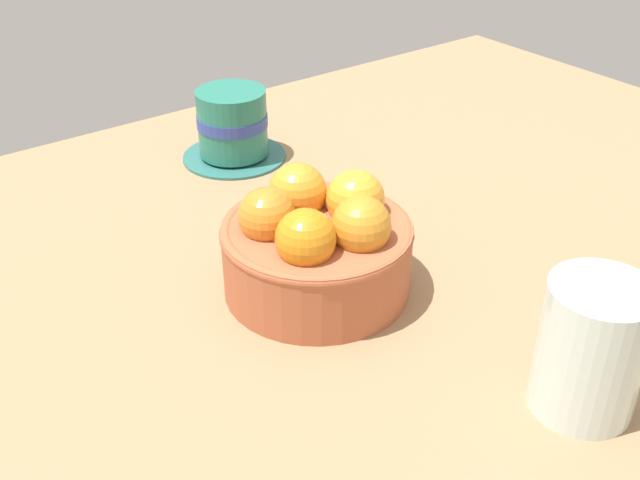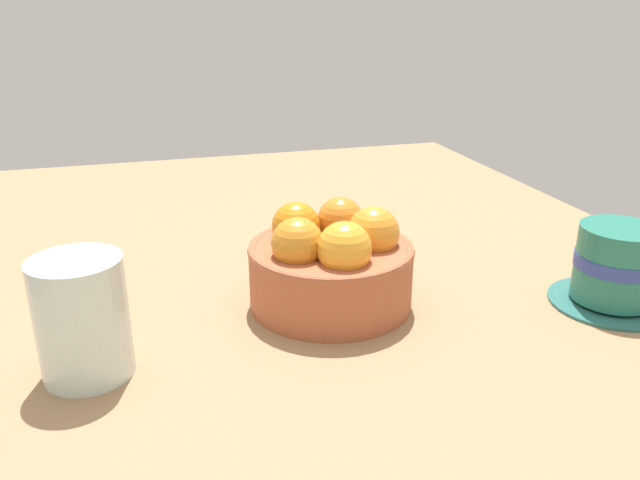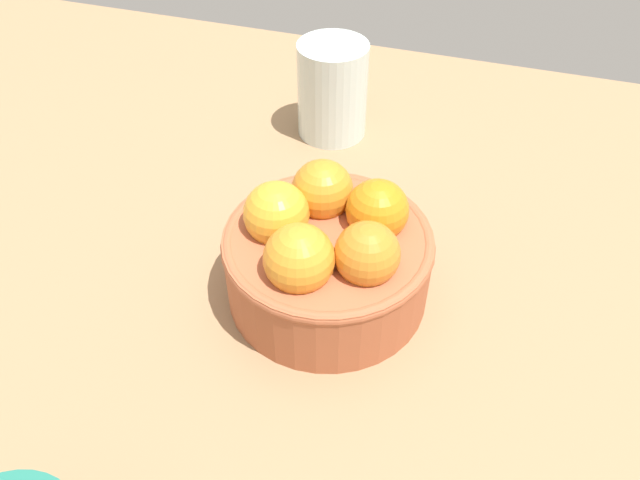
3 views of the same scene
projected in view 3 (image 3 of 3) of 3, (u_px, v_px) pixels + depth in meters
The scene contains 3 objects.
ground_plane at pixel (327, 312), 50.02cm from camera, with size 124.07×81.81×4.73cm, color #997551.
terracotta_bowl at pixel (327, 253), 45.47cm from camera, with size 15.28×15.28×9.44cm.
water_glass at pixel (332, 90), 61.12cm from camera, with size 6.86×6.86×9.44cm, color silver.
Camera 3 is at (9.20, -30.89, 36.32)cm, focal length 35.18 mm.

